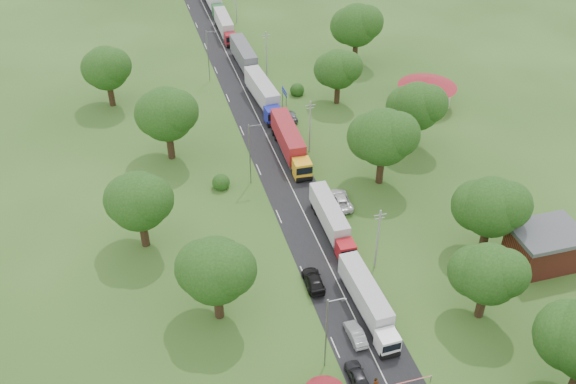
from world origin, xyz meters
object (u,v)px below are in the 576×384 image
object	(u,v)px
info_sign	(284,95)
truck_0	(368,300)
car_lane_mid	(356,334)
car_lane_front	(357,376)

from	to	relation	value
info_sign	truck_0	size ratio (longest dim) A/B	0.30
car_lane_mid	truck_0	bearing A→B (deg)	-129.66
car_lane_mid	car_lane_front	bearing A→B (deg)	70.33
info_sign	car_lane_mid	size ratio (longest dim) A/B	0.98
info_sign	car_lane_mid	world-z (taller)	info_sign
truck_0	info_sign	bearing A→B (deg)	85.86
truck_0	car_lane_mid	xyz separation A→B (m)	(-2.65, -3.30, -1.33)
truck_0	car_lane_front	size ratio (longest dim) A/B	3.19
info_sign	car_lane_front	world-z (taller)	info_sign
info_sign	truck_0	xyz separation A→B (m)	(-3.55, -49.08, -0.98)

